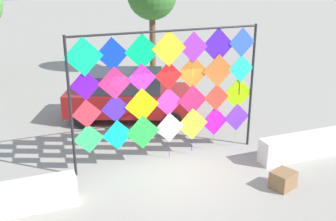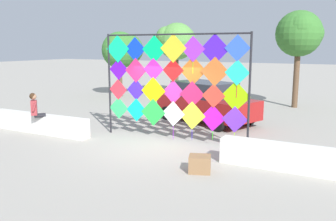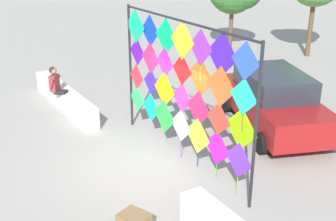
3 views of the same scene
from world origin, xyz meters
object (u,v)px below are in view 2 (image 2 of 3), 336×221
at_px(seated_vendor, 37,110).
at_px(tree_broadleaf, 300,33).
at_px(cardboard_box_large, 200,164).
at_px(tree_far_right, 177,41).
at_px(tree_palm_like, 122,49).
at_px(kite_display_rack, 174,79).
at_px(parked_car, 206,102).

distance_m(seated_vendor, tree_broadleaf, 13.14).
xyz_separation_m(cardboard_box_large, tree_broadleaf, (0.66, 11.40, 3.60)).
relative_size(seated_vendor, cardboard_box_large, 2.79).
distance_m(cardboard_box_large, tree_far_right, 15.47).
xyz_separation_m(tree_far_right, tree_palm_like, (-2.69, -2.46, -0.56)).
xyz_separation_m(kite_display_rack, parked_car, (-0.19, 3.41, -1.26)).
bearing_deg(kite_display_rack, tree_far_right, 115.78).
relative_size(cardboard_box_large, tree_palm_like, 0.13).
xyz_separation_m(kite_display_rack, tree_far_right, (-5.22, 10.81, 1.41)).
xyz_separation_m(kite_display_rack, seated_vendor, (-4.69, -1.56, -1.21)).
bearing_deg(cardboard_box_large, seated_vendor, 172.30).
height_order(cardboard_box_large, tree_palm_like, tree_palm_like).
bearing_deg(tree_far_right, tree_palm_like, -137.58).
relative_size(cardboard_box_large, tree_far_right, 0.12).
relative_size(parked_car, tree_far_right, 1.02).
relative_size(seated_vendor, tree_far_right, 0.33).
bearing_deg(kite_display_rack, tree_palm_like, 133.43).
xyz_separation_m(seated_vendor, parked_car, (4.50, 4.96, -0.05)).
height_order(kite_display_rack, tree_palm_like, tree_palm_like).
height_order(seated_vendor, tree_broadleaf, tree_broadleaf).
bearing_deg(tree_palm_like, tree_broadleaf, 3.15).
bearing_deg(parked_car, tree_far_right, 124.18).
height_order(kite_display_rack, parked_car, kite_display_rack).
height_order(kite_display_rack, tree_broadleaf, tree_broadleaf).
relative_size(kite_display_rack, tree_palm_like, 1.29).
relative_size(seated_vendor, parked_car, 0.32).
relative_size(kite_display_rack, tree_far_right, 1.13).
relative_size(tree_broadleaf, tree_far_right, 1.06).
bearing_deg(tree_far_right, kite_display_rack, -64.22).
height_order(seated_vendor, parked_car, parked_car).
distance_m(cardboard_box_large, tree_palm_like, 14.92).
distance_m(kite_display_rack, tree_palm_like, 11.54).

